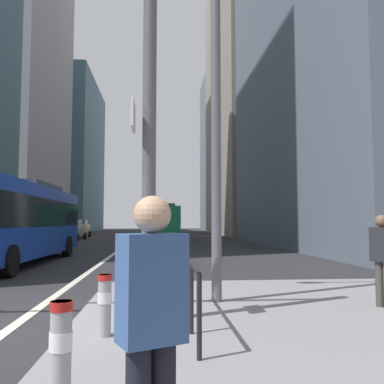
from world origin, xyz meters
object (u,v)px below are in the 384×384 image
(car_oncoming_far, at_px, (72,229))
(pedestrian_far, at_px, (152,323))
(city_bus_red_receding, at_px, (164,221))
(pedestrian_walking, at_px, (383,256))
(street_lamp_post, at_px, (216,46))
(bollard_left, at_px, (61,348))
(traffic_signal_gantry, at_px, (2,66))
(car_receding_far, at_px, (157,227))
(city_bus_blue_oncoming, at_px, (16,218))
(car_oncoming_mid, at_px, (79,228))
(bollard_right, at_px, (105,302))
(car_receding_near, at_px, (157,228))

(car_oncoming_far, relative_size, pedestrian_far, 2.66)
(city_bus_red_receding, height_order, pedestrian_walking, city_bus_red_receding)
(street_lamp_post, bearing_deg, bollard_left, -114.34)
(traffic_signal_gantry, bearing_deg, bollard_left, -59.75)
(car_receding_far, height_order, traffic_signal_gantry, traffic_signal_gantry)
(street_lamp_post, relative_size, pedestrian_walking, 4.77)
(traffic_signal_gantry, bearing_deg, city_bus_blue_oncoming, 107.42)
(car_oncoming_mid, height_order, pedestrian_walking, car_oncoming_mid)
(car_oncoming_far, bearing_deg, car_oncoming_mid, 94.43)
(traffic_signal_gantry, relative_size, pedestrian_far, 4.03)
(city_bus_blue_oncoming, relative_size, car_oncoming_mid, 2.83)
(city_bus_blue_oncoming, bearing_deg, car_receding_far, 82.39)
(car_oncoming_far, height_order, bollard_left, car_oncoming_far)
(city_bus_red_receding, distance_m, car_oncoming_mid, 10.48)
(city_bus_red_receding, xyz_separation_m, car_oncoming_mid, (-9.25, 4.86, -0.85))
(city_bus_red_receding, xyz_separation_m, pedestrian_walking, (3.52, -33.32, -0.76))
(traffic_signal_gantry, distance_m, bollard_left, 4.81)
(city_bus_red_receding, xyz_separation_m, traffic_signal_gantry, (-3.05, -34.01, 2.31))
(bollard_right, bearing_deg, car_oncoming_mid, 101.35)
(car_receding_near, bearing_deg, city_bus_blue_oncoming, -99.37)
(city_bus_red_receding, xyz_separation_m, street_lamp_post, (0.57, -32.52, 3.45))
(bollard_right, bearing_deg, car_receding_near, 89.28)
(car_oncoming_mid, relative_size, car_receding_far, 0.91)
(bollard_right, relative_size, pedestrian_walking, 0.49)
(car_oncoming_mid, bearing_deg, street_lamp_post, -75.28)
(city_bus_red_receding, height_order, bollard_left, city_bus_red_receding)
(car_oncoming_far, xyz_separation_m, bollard_left, (7.39, -35.69, -0.36))
(traffic_signal_gantry, relative_size, street_lamp_post, 0.86)
(city_bus_blue_oncoming, distance_m, pedestrian_far, 15.29)
(car_oncoming_far, bearing_deg, car_receding_near, 53.42)
(car_receding_far, xyz_separation_m, bollard_right, (-0.54, -52.13, -0.38))
(city_bus_blue_oncoming, distance_m, car_oncoming_far, 22.77)
(city_bus_red_receding, height_order, car_receding_far, city_bus_red_receding)
(city_bus_blue_oncoming, xyz_separation_m, pedestrian_walking, (9.77, -9.54, -0.76))
(car_receding_far, bearing_deg, pedestrian_walking, -85.18)
(bollard_left, bearing_deg, bollard_right, 87.49)
(car_receding_far, height_order, bollard_left, car_receding_far)
(pedestrian_walking, bearing_deg, car_oncoming_far, 110.93)
(car_oncoming_mid, relative_size, bollard_right, 5.02)
(city_bus_red_receding, distance_m, bollard_right, 34.80)
(bollard_left, xyz_separation_m, bollard_right, (0.09, 2.10, -0.02))
(car_receding_far, relative_size, bollard_right, 5.50)
(city_bus_red_receding, bearing_deg, car_oncoming_far, -172.48)
(city_bus_red_receding, bearing_deg, bollard_right, -92.14)
(car_receding_near, distance_m, pedestrian_far, 47.65)
(city_bus_red_receding, relative_size, car_receding_far, 2.51)
(city_bus_red_receding, bearing_deg, car_receding_near, 94.36)
(bollard_left, bearing_deg, traffic_signal_gantry, 120.25)
(city_bus_red_receding, height_order, car_oncoming_far, city_bus_red_receding)
(bollard_right, bearing_deg, pedestrian_far, -77.94)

